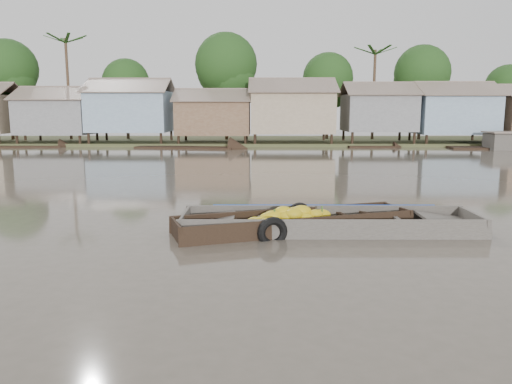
{
  "coord_description": "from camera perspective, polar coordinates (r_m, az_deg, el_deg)",
  "views": [
    {
      "loc": [
        -0.16,
        -11.35,
        2.92
      ],
      "look_at": [
        -0.23,
        1.33,
        0.8
      ],
      "focal_mm": 35.0,
      "sensor_mm": 36.0,
      "label": 1
    }
  ],
  "objects": [
    {
      "name": "viewer_boat",
      "position": [
        12.33,
        8.29,
        -4.05
      ],
      "size": [
        7.14,
        1.9,
        0.58
      ],
      "rotation": [
        0.0,
        0.0,
        0.0
      ],
      "color": "#3E3A35",
      "rests_on": "ground"
    },
    {
      "name": "banana_boat",
      "position": [
        12.14,
        3.95,
        -3.63
      ],
      "size": [
        6.04,
        3.23,
        0.8
      ],
      "rotation": [
        0.0,
        0.0,
        0.33
      ],
      "color": "black",
      "rests_on": "ground"
    },
    {
      "name": "distant_boats",
      "position": [
        38.25,
        20.28,
        4.81
      ],
      "size": [
        47.68,
        15.36,
        1.38
      ],
      "color": "black",
      "rests_on": "ground"
    },
    {
      "name": "ground",
      "position": [
        11.72,
        1.09,
        -4.93
      ],
      "size": [
        120.0,
        120.0,
        0.0
      ],
      "primitive_type": "plane",
      "color": "#514B3E",
      "rests_on": "ground"
    },
    {
      "name": "riverbank",
      "position": [
        43.33,
        4.59,
        9.65
      ],
      "size": [
        120.0,
        12.47,
        10.22
      ],
      "color": "#384723",
      "rests_on": "ground"
    }
  ]
}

